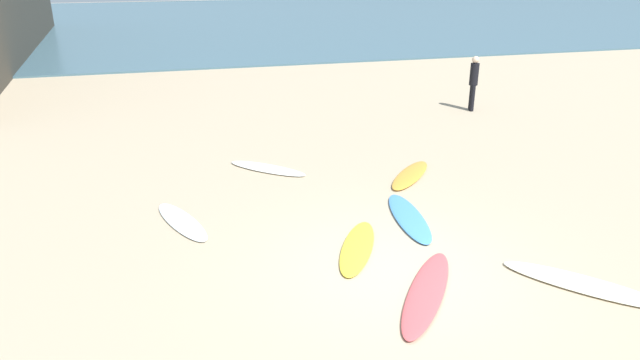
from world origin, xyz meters
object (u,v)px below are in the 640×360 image
at_px(surfboard_4, 182,221).
at_px(surfboard_3, 409,217).
at_px(surfboard_1, 267,168).
at_px(beachgoer_near, 474,80).
at_px(surfboard_2, 583,284).
at_px(surfboard_0, 427,292).
at_px(surfboard_5, 410,175).
at_px(surfboard_6, 357,247).

bearing_deg(surfboard_4, surfboard_3, -33.52).
bearing_deg(surfboard_1, beachgoer_near, -21.01).
distance_m(surfboard_2, surfboard_3, 3.41).
xyz_separation_m(surfboard_3, beachgoer_near, (5.28, 7.27, 0.97)).
xyz_separation_m(surfboard_2, beachgoer_near, (3.57, 10.23, 0.97)).
bearing_deg(surfboard_0, surfboard_4, -8.94).
distance_m(surfboard_1, surfboard_5, 3.43).
height_order(surfboard_4, beachgoer_near, beachgoer_near).
bearing_deg(surfboard_5, surfboard_0, 110.82).
height_order(surfboard_0, surfboard_4, surfboard_0).
height_order(surfboard_3, surfboard_6, surfboard_3).
distance_m(surfboard_3, surfboard_6, 1.63).
bearing_deg(surfboard_4, beachgoer_near, 12.18).
xyz_separation_m(surfboard_5, surfboard_6, (-2.29, -3.03, -0.01)).
distance_m(surfboard_0, surfboard_6, 1.73).
relative_size(surfboard_3, surfboard_6, 1.10).
xyz_separation_m(surfboard_1, surfboard_4, (-2.11, -2.47, -0.00)).
bearing_deg(surfboard_5, surfboard_2, 139.63).
bearing_deg(surfboard_0, surfboard_6, -34.74).
bearing_deg(surfboard_0, surfboard_2, -154.15).
xyz_separation_m(surfboard_2, surfboard_4, (-6.06, 3.91, -0.01)).
bearing_deg(surfboard_0, beachgoer_near, -86.30).
bearing_deg(surfboard_2, surfboard_6, -76.38).
relative_size(surfboard_0, beachgoer_near, 1.44).
distance_m(surfboard_1, surfboard_2, 7.51).
distance_m(surfboard_2, surfboard_5, 5.14).
bearing_deg(surfboard_2, surfboard_4, -75.54).
xyz_separation_m(surfboard_0, surfboard_5, (1.70, 4.67, 0.00)).
bearing_deg(surfboard_1, surfboard_3, -104.89).
xyz_separation_m(surfboard_0, surfboard_1, (-1.47, 5.96, -0.00)).
bearing_deg(surfboard_4, surfboard_1, 28.50).
bearing_deg(surfboard_3, surfboard_6, 40.02).
height_order(surfboard_2, surfboard_3, surfboard_3).
xyz_separation_m(surfboard_0, surfboard_2, (2.49, -0.42, -0.00)).
bearing_deg(surfboard_6, beachgoer_near, 77.41).
bearing_deg(surfboard_0, surfboard_3, -71.57).
bearing_deg(surfboard_4, surfboard_6, -53.02).
distance_m(surfboard_0, beachgoer_near, 11.57).
distance_m(surfboard_0, surfboard_3, 2.65).
height_order(surfboard_0, surfboard_2, surfboard_0).
relative_size(surfboard_2, surfboard_5, 1.20).
height_order(surfboard_1, surfboard_6, surfboard_1).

